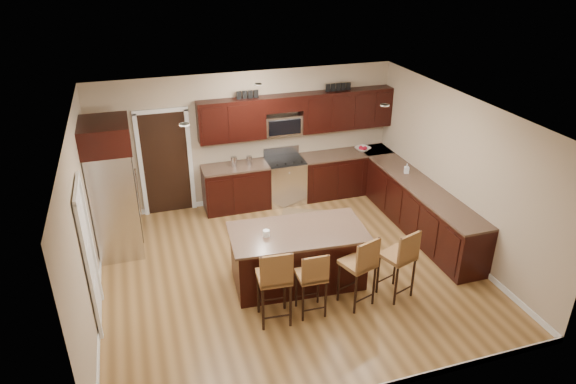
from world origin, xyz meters
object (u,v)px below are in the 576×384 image
object	(u,v)px
range	(285,180)
stool_extra	(401,257)
stool_left	(275,278)
stool_mid	(313,277)
refrigerator	(113,187)
stool_right	(361,264)
island	(298,258)

from	to	relation	value
range	stool_extra	world-z (taller)	stool_extra
stool_extra	range	bearing A→B (deg)	82.28
stool_left	stool_mid	world-z (taller)	stool_left
refrigerator	stool_extra	bearing A→B (deg)	-34.08
range	stool_left	world-z (taller)	stool_left
range	refrigerator	size ratio (longest dim) A/B	0.47
stool_right	stool_extra	xyz separation A→B (m)	(0.65, 0.00, 0.00)
island	stool_extra	world-z (taller)	stool_extra
stool_extra	refrigerator	bearing A→B (deg)	127.58
range	stool_left	bearing A→B (deg)	-109.36
refrigerator	stool_left	bearing A→B (deg)	-53.02
island	stool_right	distance (m)	1.12
island	stool_mid	size ratio (longest dim) A/B	2.04
refrigerator	stool_extra	distance (m)	4.82
stool_left	stool_right	xyz separation A→B (m)	(1.30, 0.01, -0.04)
range	stool_right	xyz separation A→B (m)	(0.03, -3.61, 0.25)
refrigerator	stool_extra	size ratio (longest dim) A/B	2.04
stool_mid	refrigerator	world-z (taller)	refrigerator
stool_extra	stool_right	bearing A→B (deg)	161.66
range	island	world-z (taller)	range
island	stool_left	bearing A→B (deg)	-121.77
stool_left	stool_right	world-z (taller)	stool_left
stool_left	stool_right	size ratio (longest dim) A/B	1.05
stool_mid	stool_right	bearing A→B (deg)	1.83
stool_extra	island	bearing A→B (deg)	129.19
island	stool_extra	size ratio (longest dim) A/B	1.87
island	refrigerator	xyz separation A→B (m)	(-2.65, 1.85, 0.77)
island	stool_right	size ratio (longest dim) A/B	1.87
stool_right	island	bearing A→B (deg)	110.40
stool_left	stool_mid	distance (m)	0.56
island	refrigerator	distance (m)	3.32
stool_left	refrigerator	size ratio (longest dim) A/B	0.52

